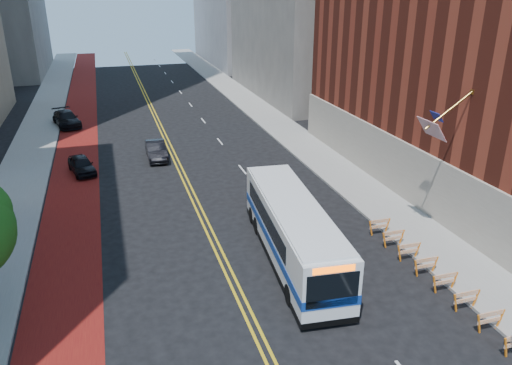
{
  "coord_description": "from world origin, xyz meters",
  "views": [
    {
      "loc": [
        -5.14,
        -14.38,
        14.02
      ],
      "look_at": [
        1.68,
        8.0,
        4.62
      ],
      "focal_mm": 35.0,
      "sensor_mm": 36.0,
      "label": 1
    }
  ],
  "objects_px": {
    "car_b": "(156,150)",
    "car_a": "(82,165)",
    "transit_bus": "(292,229)",
    "car_c": "(66,119)"
  },
  "relations": [
    {
      "from": "transit_bus",
      "to": "car_a",
      "type": "height_order",
      "value": "transit_bus"
    },
    {
      "from": "car_a",
      "to": "car_c",
      "type": "distance_m",
      "value": 15.18
    },
    {
      "from": "car_c",
      "to": "transit_bus",
      "type": "bearing_deg",
      "value": -82.51
    },
    {
      "from": "car_b",
      "to": "transit_bus",
      "type": "bearing_deg",
      "value": -74.51
    },
    {
      "from": "transit_bus",
      "to": "car_c",
      "type": "distance_m",
      "value": 34.74
    },
    {
      "from": "car_a",
      "to": "car_b",
      "type": "height_order",
      "value": "car_b"
    },
    {
      "from": "transit_bus",
      "to": "car_a",
      "type": "xyz_separation_m",
      "value": [
        -11.18,
        17.15,
        -1.08
      ]
    },
    {
      "from": "car_b",
      "to": "car_a",
      "type": "bearing_deg",
      "value": -162.74
    },
    {
      "from": "car_a",
      "to": "car_b",
      "type": "bearing_deg",
      "value": 2.64
    },
    {
      "from": "transit_bus",
      "to": "car_b",
      "type": "xyz_separation_m",
      "value": [
        -5.15,
        18.98,
        -1.01
      ]
    }
  ]
}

